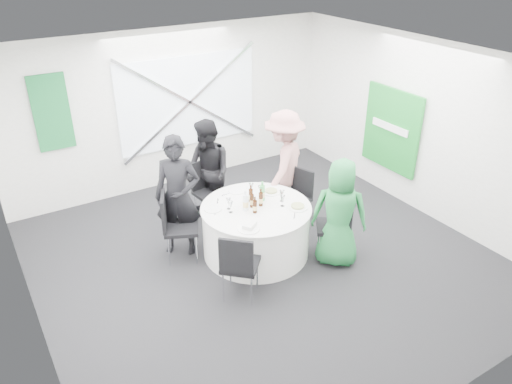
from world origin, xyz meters
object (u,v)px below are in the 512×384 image
chair_back_right (298,194)px  chair_front_left (239,262)px  chair_back (207,186)px  green_water_bottle (262,193)px  chair_back_left (174,222)px  person_man_back_left (178,196)px  clear_water_bottle (246,203)px  person_man_back (208,172)px  person_woman_green (339,213)px  chair_front_right (340,221)px  person_woman_pink (284,165)px  banquet_table (256,230)px

chair_back_right → chair_front_left: (-1.73, -1.14, 0.04)m
chair_back → green_water_bottle: size_ratio=3.35×
chair_back → chair_back_left: (-0.90, -0.77, 0.02)m
chair_front_left → person_man_back_left: size_ratio=0.55×
clear_water_bottle → person_man_back: bearing=88.3°
person_man_back_left → person_woman_green: (1.75, -1.41, -0.11)m
chair_front_right → clear_water_bottle: size_ratio=3.26×
chair_back_left → chair_back_right: 2.04m
chair_back → person_woman_pink: size_ratio=0.56×
chair_back → chair_back_right: (1.13, -0.89, -0.04)m
person_woman_green → chair_back_left: bearing=8.7°
chair_back → chair_front_left: 2.12m
person_man_back_left → clear_water_bottle: 0.96m
chair_back_right → person_woman_pink: person_woman_pink is taller
banquet_table → green_water_bottle: 0.54m
green_water_bottle → person_man_back_left: bearing=154.6°
chair_back_right → person_man_back: (-1.12, 0.86, 0.30)m
banquet_table → chair_front_left: (-0.73, -0.78, 0.20)m
person_man_back → person_woman_green: person_man_back is taller
chair_front_right → chair_back_left: bearing=-84.8°
banquet_table → green_water_bottle: bearing=34.6°
chair_front_right → person_woman_pink: bearing=-145.1°
person_man_back_left → person_woman_pink: bearing=38.5°
chair_front_right → green_water_bottle: 1.16m
chair_back_left → green_water_bottle: size_ratio=3.47×
chair_back → clear_water_bottle: 1.28m
chair_back_left → chair_front_left: size_ratio=1.05×
clear_water_bottle → person_woman_pink: bearing=32.8°
clear_water_bottle → green_water_bottle: bearing=19.4°
clear_water_bottle → chair_back_left: bearing=151.3°
chair_front_left → person_woman_pink: size_ratio=0.55×
chair_back_left → chair_front_right: 2.31m
person_man_back_left → green_water_bottle: size_ratio=6.04×
chair_back → chair_front_right: (1.10, -1.93, -0.00)m
person_woman_pink → chair_back_right: bearing=55.9°
chair_front_left → green_water_bottle: green_water_bottle is taller
person_woman_green → green_water_bottle: bearing=-11.0°
person_man_back_left → person_man_back: person_man_back_left is taller
banquet_table → person_woman_pink: size_ratio=0.88×
clear_water_bottle → person_man_back_left: bearing=139.1°
person_woman_pink → person_woman_green: person_woman_pink is taller
chair_back_left → chair_back_right: (2.03, -0.13, -0.07)m
person_woman_green → person_woman_pink: bearing=-52.2°
chair_back_left → person_woman_pink: person_woman_pink is taller
chair_back_right → person_man_back: bearing=-147.4°
chair_front_right → person_man_back: bearing=-114.8°
banquet_table → green_water_bottle: (0.18, 0.13, 0.50)m
person_man_back → person_woman_pink: size_ratio=0.94×
chair_front_right → green_water_bottle: size_ratio=3.32×
chair_back → clear_water_bottle: bearing=-97.5°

